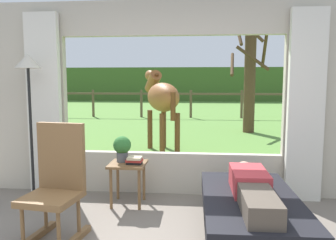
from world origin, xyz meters
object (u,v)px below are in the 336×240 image
rocking_chair (56,184)px  horse (162,98)px  floor_lamp_left (29,83)px  book_stack (134,160)px  pasture_tree (249,78)px  side_table (128,170)px  potted_plant (122,147)px  reclining_person (252,187)px  recliner_sofa (250,216)px

rocking_chair → horse: horse is taller
floor_lamp_left → horse: 3.37m
book_stack → horse: horse is taller
rocking_chair → pasture_tree: (2.73, 6.97, 1.03)m
side_table → potted_plant: potted_plant is taller
reclining_person → rocking_chair: rocking_chair is taller
reclining_person → horse: horse is taller
floor_lamp_left → pasture_tree: pasture_tree is taller
horse → pasture_tree: bearing=27.1°
rocking_chair → recliner_sofa: bearing=13.9°
rocking_chair → floor_lamp_left: 1.62m
reclining_person → potted_plant: bearing=147.0°
rocking_chair → side_table: (0.48, 0.99, -0.12)m
reclining_person → pasture_tree: pasture_tree is taller
potted_plant → horse: horse is taller
side_table → pasture_tree: (2.25, 5.98, 1.14)m
reclining_person → floor_lamp_left: 2.94m
rocking_chair → pasture_tree: 7.55m
floor_lamp_left → pasture_tree: bearing=59.4°
recliner_sofa → reclining_person: 0.31m
recliner_sofa → side_table: 1.60m
rocking_chair → reclining_person: bearing=12.4°
potted_plant → horse: (0.14, 3.09, 0.45)m
potted_plant → floor_lamp_left: floor_lamp_left is taller
reclining_person → floor_lamp_left: floor_lamp_left is taller
side_table → pasture_tree: 6.49m
horse → potted_plant: bearing=-117.8°
potted_plant → horse: size_ratio=0.18×
recliner_sofa → rocking_chair: size_ratio=1.53×
rocking_chair → potted_plant: (0.40, 1.05, 0.16)m
potted_plant → book_stack: bearing=-32.9°
recliner_sofa → potted_plant: (-1.45, 0.85, 0.48)m
potted_plant → recliner_sofa: bearing=-30.5°
floor_lamp_left → side_table: bearing=-3.2°
horse → pasture_tree: 3.60m
recliner_sofa → rocking_chair: (-1.85, -0.19, 0.33)m
horse → pasture_tree: pasture_tree is taller
rocking_chair → book_stack: 1.09m
recliner_sofa → potted_plant: potted_plant is taller
floor_lamp_left → pasture_tree: 6.87m
pasture_tree → floor_lamp_left: bearing=-120.6°
side_table → floor_lamp_left: (-1.25, 0.07, 1.07)m
reclining_person → potted_plant: potted_plant is taller
side_table → recliner_sofa: bearing=-30.1°
potted_plant → side_table: bearing=-36.9°
potted_plant → book_stack: (0.17, -0.11, -0.14)m
floor_lamp_left → book_stack: bearing=-5.2°
horse → book_stack: bearing=-114.6°
book_stack → horse: bearing=90.6°
recliner_sofa → reclining_person: (0.00, -0.05, 0.30)m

